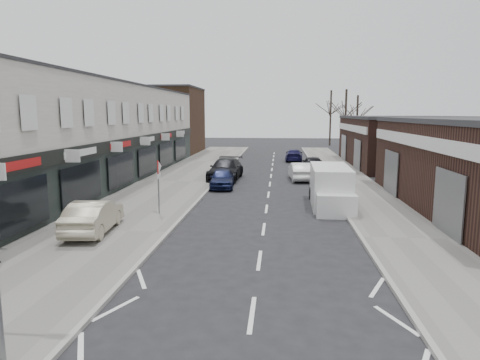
% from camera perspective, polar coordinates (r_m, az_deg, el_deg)
% --- Properties ---
extents(ground, '(160.00, 160.00, 0.00)m').
position_cam_1_polar(ground, '(9.45, 0.77, -22.84)').
color(ground, black).
rests_on(ground, ground).
extents(pavement_left, '(5.50, 64.00, 0.12)m').
position_cam_1_polar(pavement_left, '(31.29, -8.45, -0.25)').
color(pavement_left, slate).
rests_on(pavement_left, ground).
extents(pavement_right, '(3.50, 64.00, 0.12)m').
position_cam_1_polar(pavement_right, '(30.84, 14.75, -0.58)').
color(pavement_right, slate).
rests_on(pavement_right, ground).
extents(shop_terrace_left, '(8.00, 41.00, 7.10)m').
position_cam_1_polar(shop_terrace_left, '(30.96, -22.01, 5.60)').
color(shop_terrace_left, silver).
rests_on(shop_terrace_left, ground).
extents(brick_block_far, '(8.00, 10.00, 8.00)m').
position_cam_1_polar(brick_block_far, '(54.87, -9.76, 7.73)').
color(brick_block_far, '#48301F').
rests_on(brick_block_far, ground).
extents(right_unit_far, '(10.00, 16.00, 4.50)m').
position_cam_1_polar(right_unit_far, '(43.75, 21.06, 4.72)').
color(right_unit_far, '#361E18').
rests_on(right_unit_far, ground).
extents(tree_far_a, '(3.60, 3.60, 8.00)m').
position_cam_1_polar(tree_far_a, '(56.85, 13.72, 3.60)').
color(tree_far_a, '#382D26').
rests_on(tree_far_a, ground).
extents(tree_far_b, '(3.60, 3.60, 7.50)m').
position_cam_1_polar(tree_far_b, '(63.16, 15.18, 4.05)').
color(tree_far_b, '#382D26').
rests_on(tree_far_b, ground).
extents(tree_far_c, '(3.60, 3.60, 8.50)m').
position_cam_1_polar(tree_far_c, '(68.65, 11.85, 4.53)').
color(tree_far_c, '#382D26').
rests_on(tree_far_c, ground).
extents(warning_sign, '(0.12, 0.80, 2.70)m').
position_cam_1_polar(warning_sign, '(21.01, -10.77, 1.15)').
color(warning_sign, slate).
rests_on(warning_sign, pavement_left).
extents(white_van, '(2.05, 5.58, 2.16)m').
position_cam_1_polar(white_van, '(23.45, 11.98, -1.01)').
color(white_van, white).
rests_on(white_van, ground).
extents(sedan_on_pavement, '(1.83, 4.23, 1.35)m').
position_cam_1_polar(sedan_on_pavement, '(18.60, -18.95, -4.57)').
color(sedan_on_pavement, '#A8A086').
rests_on(sedan_on_pavement, pavement_left).
extents(parked_car_left_a, '(1.83, 3.94, 1.31)m').
position_cam_1_polar(parked_car_left_a, '(28.80, -2.41, 0.25)').
color(parked_car_left_a, '#13193C').
rests_on(parked_car_left_a, ground).
extents(parked_car_left_b, '(2.47, 5.52, 1.57)m').
position_cam_1_polar(parked_car_left_b, '(32.41, -1.93, 1.45)').
color(parked_car_left_b, black).
rests_on(parked_car_left_b, ground).
extents(parked_car_right_a, '(1.70, 4.12, 1.33)m').
position_cam_1_polar(parked_car_right_a, '(32.41, 7.99, 1.15)').
color(parked_car_right_a, silver).
rests_on(parked_car_right_a, ground).
extents(parked_car_right_b, '(1.68, 4.10, 1.39)m').
position_cam_1_polar(parked_car_right_b, '(37.14, 9.66, 2.14)').
color(parked_car_right_b, black).
rests_on(parked_car_right_b, ground).
extents(parked_car_right_c, '(1.95, 4.36, 1.24)m').
position_cam_1_polar(parked_car_right_c, '(45.46, 7.22, 3.31)').
color(parked_car_right_c, '#15133B').
rests_on(parked_car_right_c, ground).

